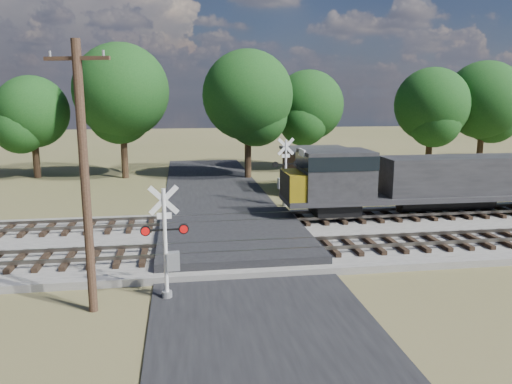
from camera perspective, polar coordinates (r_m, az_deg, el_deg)
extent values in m
plane|color=brown|center=(23.50, -2.48, -6.13)|extent=(160.00, 160.00, 0.00)
cube|color=gray|center=(26.83, 19.20, -4.22)|extent=(140.00, 10.00, 0.30)
cube|color=black|center=(23.49, -2.48, -6.04)|extent=(7.00, 60.00, 0.08)
cube|color=#262628|center=(23.88, -2.62, -5.06)|extent=(7.00, 9.00, 0.62)
cube|color=black|center=(21.80, 3.35, -6.46)|extent=(44.00, 2.60, 0.18)
cube|color=#5C564E|center=(24.05, 22.81, -5.24)|extent=(140.00, 0.08, 0.15)
cube|color=#5C564E|center=(25.23, 21.13, -4.36)|extent=(140.00, 0.08, 0.15)
cube|color=black|center=(26.52, 1.11, -3.22)|extent=(44.00, 2.60, 0.18)
cube|color=#5C564E|center=(28.27, 17.58, -2.50)|extent=(140.00, 0.08, 0.15)
cube|color=#5C564E|center=(29.53, 16.37, -1.86)|extent=(140.00, 0.08, 0.15)
cylinder|color=silver|center=(17.26, -10.33, -5.99)|extent=(0.14, 0.14, 3.91)
cylinder|color=gray|center=(17.87, -10.12, -11.53)|extent=(0.35, 0.35, 0.29)
cube|color=silver|center=(16.87, -10.51, -0.92)|extent=(1.02, 0.09, 1.02)
cube|color=silver|center=(16.87, -10.51, -0.92)|extent=(1.02, 0.09, 1.02)
cube|color=silver|center=(16.99, -10.45, -2.69)|extent=(0.49, 0.06, 0.21)
cube|color=black|center=(17.11, -10.39, -4.27)|extent=(1.56, 0.14, 0.06)
cylinder|color=red|center=(17.11, -12.52, -4.36)|extent=(0.36, 0.12, 0.35)
cylinder|color=red|center=(17.13, -8.26, -4.19)|extent=(0.36, 0.12, 0.35)
cube|color=gray|center=(17.45, -9.45, -7.80)|extent=(0.45, 0.32, 0.63)
cylinder|color=silver|center=(31.25, 3.40, 2.16)|extent=(0.15, 0.15, 4.18)
cylinder|color=gray|center=(31.62, 3.36, -1.30)|extent=(0.38, 0.38, 0.31)
cube|color=silver|center=(31.03, 3.44, 5.21)|extent=(1.09, 0.20, 1.09)
cube|color=silver|center=(31.03, 3.44, 5.21)|extent=(1.09, 0.20, 1.09)
cube|color=silver|center=(31.10, 3.43, 4.15)|extent=(0.52, 0.10, 0.23)
cube|color=black|center=(31.17, 3.42, 3.20)|extent=(1.66, 0.30, 0.06)
cylinder|color=red|center=(31.41, 4.58, 3.25)|extent=(0.39, 0.16, 0.38)
cylinder|color=red|center=(30.94, 2.23, 3.15)|extent=(0.39, 0.16, 0.38)
cube|color=gray|center=(31.27, 2.94, 1.00)|extent=(0.51, 0.38, 0.68)
cylinder|color=#311E16|center=(16.40, -18.95, 1.11)|extent=(0.29, 0.29, 8.60)
cube|color=#311E16|center=(16.21, -19.81, 14.18)|extent=(2.03, 0.79, 0.11)
cube|color=#4F3122|center=(36.22, 7.05, 2.34)|extent=(4.35, 4.35, 2.93)
cube|color=#29292B|center=(36.01, 7.11, 4.81)|extent=(4.79, 4.79, 0.21)
cylinder|color=black|center=(45.69, -23.87, 4.13)|extent=(0.56, 0.56, 4.23)
sphere|color=#123B13|center=(45.45, -24.21, 8.36)|extent=(5.92, 5.92, 5.92)
cylinder|color=black|center=(43.08, -14.85, 5.20)|extent=(0.56, 0.56, 5.52)
sphere|color=#123B13|center=(42.87, -15.15, 11.08)|extent=(7.73, 7.73, 7.73)
cylinder|color=black|center=(41.51, -0.93, 5.18)|extent=(0.56, 0.56, 5.26)
sphere|color=#123B13|center=(41.28, -0.95, 11.00)|extent=(7.37, 7.37, 7.37)
cylinder|color=black|center=(46.59, 5.92, 5.35)|extent=(0.56, 0.56, 4.56)
sphere|color=#123B13|center=(46.36, 6.01, 9.84)|extent=(6.38, 6.38, 6.38)
cylinder|color=black|center=(47.05, 19.16, 4.88)|extent=(0.56, 0.56, 4.62)
sphere|color=#123B13|center=(46.82, 19.46, 9.38)|extent=(6.47, 6.47, 6.47)
cylinder|color=black|center=(49.81, 24.26, 5.01)|extent=(0.56, 0.56, 4.93)
sphere|color=#123B13|center=(49.61, 24.63, 9.54)|extent=(6.90, 6.90, 6.90)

